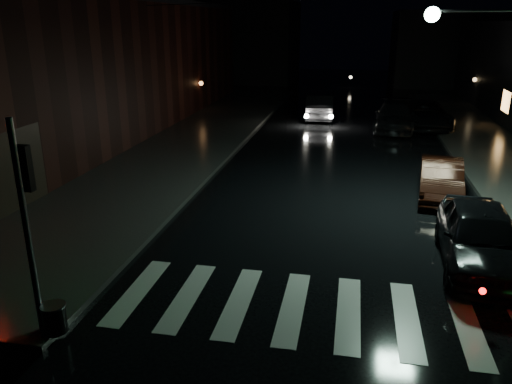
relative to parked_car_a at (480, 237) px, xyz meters
The scene contains 13 objects.
ground 7.58m from the parked_car_a, 153.50° to the right, with size 120.00×120.00×0.00m, color black.
sidewalk_left 15.86m from the parked_car_a, 137.83° to the left, with size 6.00×44.00×0.15m, color #282826.
sidewalk_right 11.15m from the parked_car_a, 72.98° to the left, with size 4.00×44.00×0.15m, color #282826.
building_left 22.77m from the parked_car_a, 146.01° to the left, with size 10.00×36.00×7.00m, color black.
building_far_left 44.99m from the parked_car_a, 111.91° to the left, with size 14.00×10.00×8.00m, color black.
building_far_right 42.35m from the parked_car_a, 80.11° to the left, with size 14.00×10.00×7.00m, color black.
crosswalk 4.78m from the parked_car_a, 142.60° to the right, with size 9.00×3.00×0.01m, color beige.
signal_pole_corner 10.14m from the parked_car_a, 151.52° to the right, with size 0.68×0.61×4.20m.
parked_car_a is the anchor object (origin of this frame).
parked_car_b 5.41m from the parked_car_a, 91.41° to the left, with size 1.40×4.00×1.32m, color black.
parked_car_c 17.31m from the parked_car_a, 93.13° to the left, with size 2.18×5.36×1.56m, color black.
parked_car_d 18.19m from the parked_car_a, 87.30° to the left, with size 2.56×5.55×1.54m, color black.
oncoming_car 20.57m from the parked_car_a, 105.33° to the left, with size 1.65×4.72×1.56m, color black.
Camera 1 is at (3.43, -8.95, 5.87)m, focal length 35.00 mm.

